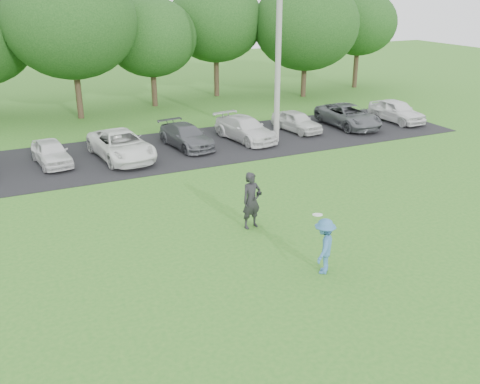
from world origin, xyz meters
name	(u,v)px	position (x,y,z in m)	size (l,w,h in m)	color
ground	(295,278)	(0.00, 0.00, 0.00)	(100.00, 100.00, 0.00)	#2C6F1F
parking_lot	(155,152)	(0.00, 13.00, 0.01)	(32.00, 6.50, 0.03)	black
utility_pole	(278,43)	(6.10, 12.13, 4.88)	(0.28, 0.28, 9.76)	gray
frisbee_player	(324,246)	(0.90, -0.02, 0.80)	(1.15, 1.15, 1.79)	teal
camera_bystander	(251,200)	(0.40, 3.47, 0.95)	(0.76, 0.56, 1.90)	black
parked_cars	(176,137)	(1.03, 12.97, 0.62)	(30.36, 4.98, 1.26)	#B6B8BE
tree_row	(128,29)	(1.51, 22.76, 4.91)	(42.39, 9.85, 8.64)	#38281C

